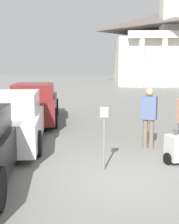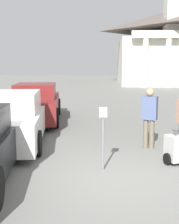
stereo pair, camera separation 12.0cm
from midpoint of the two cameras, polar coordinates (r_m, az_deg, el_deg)
The scene contains 7 objects.
ground_plane at distance 6.49m, azimuth 5.14°, elevation -12.39°, with size 120.00×120.00×0.00m, color slate.
parked_car_white at distance 9.61m, azimuth -14.00°, elevation -1.29°, with size 2.55×5.13×1.54m.
parked_car_maroon at distance 13.01m, azimuth -9.46°, elevation 1.52°, with size 2.39×5.12×1.56m.
parking_meter at distance 6.82m, azimuth 3.01°, elevation -2.74°, with size 0.18×0.09×1.41m.
person_worker at distance 8.78m, azimuth 11.26°, elevation -0.45°, with size 0.47×0.36×1.69m.
equipment_cart at distance 7.65m, azimuth 15.83°, elevation -6.37°, with size 0.57×0.99×1.00m.
church at distance 39.60m, azimuth 14.04°, elevation 12.21°, with size 11.51×14.96×22.19m.
Camera 2 is at (-0.19, -6.05, 2.34)m, focal length 50.00 mm.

